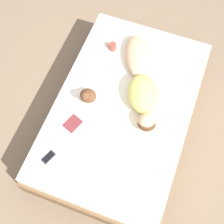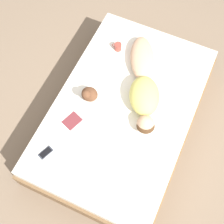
% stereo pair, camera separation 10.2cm
% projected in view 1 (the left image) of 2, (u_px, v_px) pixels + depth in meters
% --- Properties ---
extents(ground_plane, '(12.00, 12.00, 0.00)m').
position_uv_depth(ground_plane, '(122.00, 123.00, 3.81)').
color(ground_plane, '#7A6651').
extents(bed, '(1.50, 2.32, 0.47)m').
position_uv_depth(bed, '(123.00, 115.00, 3.60)').
color(bed, brown).
rests_on(bed, ground_plane).
extents(person, '(0.72, 1.22, 0.23)m').
position_uv_depth(person, '(142.00, 83.00, 3.39)').
color(person, tan).
rests_on(person, bed).
extents(open_magazine, '(0.51, 0.40, 0.01)m').
position_uv_depth(open_magazine, '(80.00, 130.00, 3.26)').
color(open_magazine, white).
rests_on(open_magazine, bed).
extents(coffee_mug, '(0.12, 0.08, 0.10)m').
position_uv_depth(coffee_mug, '(113.00, 46.00, 3.67)').
color(coffee_mug, '#993D33').
rests_on(coffee_mug, bed).
extents(cell_phone, '(0.12, 0.17, 0.01)m').
position_uv_depth(cell_phone, '(48.00, 157.00, 3.13)').
color(cell_phone, '#333842').
rests_on(cell_phone, bed).
extents(plush_toy, '(0.18, 0.19, 0.23)m').
position_uv_depth(plush_toy, '(88.00, 96.00, 3.33)').
color(plush_toy, brown).
rests_on(plush_toy, bed).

